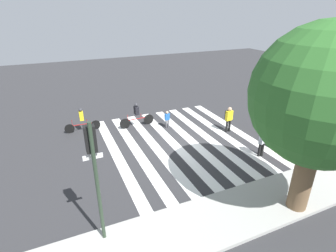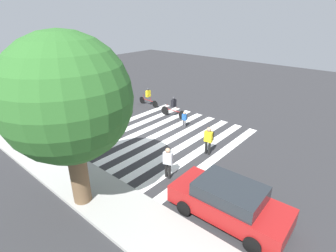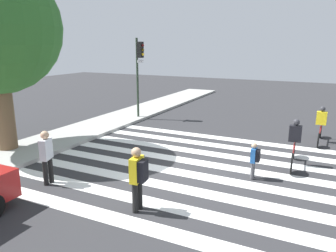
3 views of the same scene
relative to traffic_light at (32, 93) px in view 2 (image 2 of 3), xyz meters
name	(u,v)px [view 2 (image 2 of 3)]	position (x,y,z in m)	size (l,w,h in m)	color
ground_plane	(163,137)	(-5.68, -5.30, -3.10)	(60.00, 60.00, 0.00)	#2D2D30
sidewalk_curb	(78,180)	(-5.68, 0.95, -3.03)	(36.00, 2.50, 0.14)	#9E9E99
crosswalk_stripes	(163,137)	(-5.68, -5.30, -3.09)	(8.41, 10.00, 0.01)	white
traffic_light	(32,93)	(0.00, 0.00, 0.00)	(0.60, 0.50, 4.42)	#283828
street_tree	(67,100)	(-7.23, 1.65, 1.52)	(4.79, 4.79, 7.06)	brown
pedestrian_adult_blue_shirt	(168,161)	(-8.79, -2.11, -2.17)	(0.50, 0.34, 1.64)	black
pedestrian_adult_yellow_jacket	(184,118)	(-5.70, -7.51, -2.42)	(0.32, 0.27, 1.16)	#4C4C51
pedestrian_child_with_backpack	(209,138)	(-9.02, -5.39, -2.12)	(0.48, 0.41, 1.66)	black
cyclist_far_lane	(174,107)	(-3.92, -8.48, -2.22)	(2.39, 0.41, 1.65)	black
cyclist_near_curb	(148,96)	(-0.51, -9.19, -2.24)	(2.23, 0.41, 1.57)	black
car_parked_dark_suv	(229,201)	(-12.37, -1.56, -2.31)	(4.63, 2.17, 1.55)	maroon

